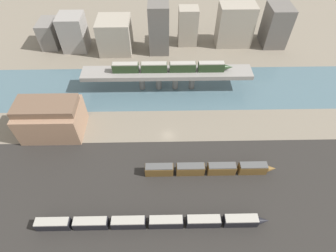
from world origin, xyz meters
name	(u,v)px	position (x,y,z in m)	size (l,w,h in m)	color
ground_plane	(168,135)	(0.00, 0.00, 0.00)	(400.00, 400.00, 0.00)	#756B5B
railbed_yard	(170,196)	(0.00, -24.00, 0.00)	(280.00, 42.00, 0.01)	#282623
river_water	(167,88)	(0.00, 26.87, 0.00)	(320.00, 28.39, 0.01)	#47606B
bridge	(167,74)	(0.00, 26.87, 7.34)	(70.13, 8.37, 8.82)	gray
train_on_bridge	(171,67)	(1.73, 26.87, 10.77)	(49.02, 2.64, 3.98)	#23381E
train_yard_near	(151,222)	(-5.29, -32.79, 1.77)	(65.10, 2.67, 3.60)	black
train_yard_mid	(209,169)	(12.84, -15.94, 2.02)	(42.27, 2.70, 4.12)	brown
warehouse_building	(51,118)	(-41.53, 3.24, 6.54)	(21.35, 14.22, 13.76)	#937056
city_block_far_left	(50,33)	(-58.61, 62.51, 6.36)	(8.12, 13.23, 12.72)	slate
city_block_left	(74,32)	(-45.38, 59.34, 8.54)	(11.78, 11.91, 17.07)	gray
city_block_center	(115,35)	(-24.84, 57.16, 8.01)	(15.59, 15.02, 16.02)	gray
city_block_right	(159,29)	(-3.34, 55.74, 11.81)	(9.55, 9.69, 23.63)	#605B56
city_block_far_right	(188,26)	(11.09, 62.86, 9.27)	(9.46, 8.06, 18.54)	gray
city_block_tall	(235,25)	(34.40, 61.92, 10.15)	(17.39, 10.10, 20.30)	gray
city_block_low	(276,26)	(54.93, 61.75, 9.80)	(11.11, 13.12, 19.59)	#605B56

